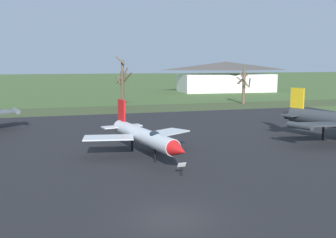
{
  "coord_description": "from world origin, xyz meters",
  "views": [
    {
      "loc": [
        -5.79,
        -18.92,
        8.17
      ],
      "look_at": [
        5.3,
        18.8,
        2.57
      ],
      "focal_mm": 41.83,
      "sensor_mm": 36.0,
      "label": 1
    }
  ],
  "objects": [
    {
      "name": "grass_verge_strip",
      "position": [
        0.0,
        49.95,
        0.03
      ],
      "size": [
        140.52,
        12.0,
        0.06
      ],
      "primitive_type": "cube",
      "color": "#3B4829",
      "rests_on": "ground"
    },
    {
      "name": "info_placard_front_right",
      "position": [
        2.94,
        7.26,
        0.68
      ],
      "size": [
        0.64,
        0.28,
        1.06
      ],
      "color": "black",
      "rests_on": "ground"
    },
    {
      "name": "visitor_building",
      "position": [
        42.52,
        85.78,
        4.24
      ],
      "size": [
        28.61,
        13.82,
        8.69
      ],
      "color": "silver",
      "rests_on": "ground"
    },
    {
      "name": "jet_fighter_front_right",
      "position": [
        1.66,
        13.76,
        1.93
      ],
      "size": [
        10.22,
        13.8,
        4.65
      ],
      "color": "silver",
      "rests_on": "ground"
    },
    {
      "name": "asphalt_apron",
      "position": [
        0.0,
        16.48,
        0.03
      ],
      "size": [
        80.52,
        54.93,
        0.05
      ],
      "primitive_type": "cube",
      "color": "black",
      "rests_on": "ground"
    },
    {
      "name": "ground_plane",
      "position": [
        0.0,
        0.0,
        0.0
      ],
      "size": [
        600.0,
        600.0,
        0.0
      ],
      "primitive_type": "plane",
      "color": "#425B2D"
    },
    {
      "name": "bare_tree_far_left",
      "position": [
        6.22,
        51.12,
        3.74
      ],
      "size": [
        2.91,
        2.73,
        6.83
      ],
      "color": "brown",
      "rests_on": "ground"
    },
    {
      "name": "bare_tree_center",
      "position": [
        31.08,
        52.38,
        3.84
      ],
      "size": [
        3.55,
        3.52,
        7.14
      ],
      "color": "brown",
      "rests_on": "ground"
    },
    {
      "name": "bare_tree_left_of_center",
      "position": [
        6.42,
        52.02,
        4.77
      ],
      "size": [
        2.34,
        2.34,
        9.48
      ],
      "color": "brown",
      "rests_on": "ground"
    }
  ]
}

